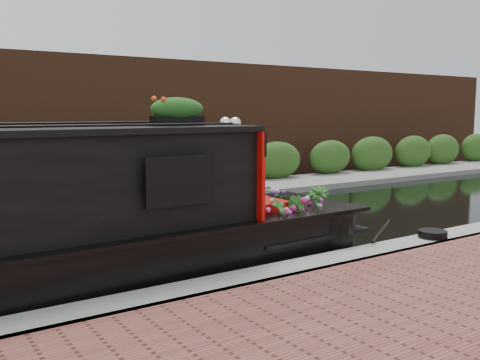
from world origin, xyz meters
TOP-DOWN VIEW (x-y plane):
  - ground at (0.00, 0.00)m, footprint 80.00×80.00m
  - near_bank_coping at (0.00, -3.30)m, footprint 40.00×0.60m
  - far_bank_path at (0.00, 4.20)m, footprint 40.00×2.40m
  - far_hedge at (0.00, 5.10)m, footprint 40.00×1.10m
  - far_brick_wall at (0.00, 7.20)m, footprint 40.00×1.00m
  - rope_fender at (2.32, -1.88)m, footprint 0.34×0.36m
  - coiled_mooring_rope at (3.21, -3.29)m, footprint 0.47×0.47m

SIDE VIEW (x-z plane):
  - ground at x=0.00m, z-range 0.00..0.00m
  - near_bank_coping at x=0.00m, z-range -0.25..0.25m
  - far_bank_path at x=0.00m, z-range -0.17..0.17m
  - far_hedge at x=0.00m, z-range -1.40..1.40m
  - far_brick_wall at x=0.00m, z-range -4.00..4.00m
  - rope_fender at x=2.32m, z-range 0.00..0.34m
  - coiled_mooring_rope at x=3.21m, z-range 0.25..0.37m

